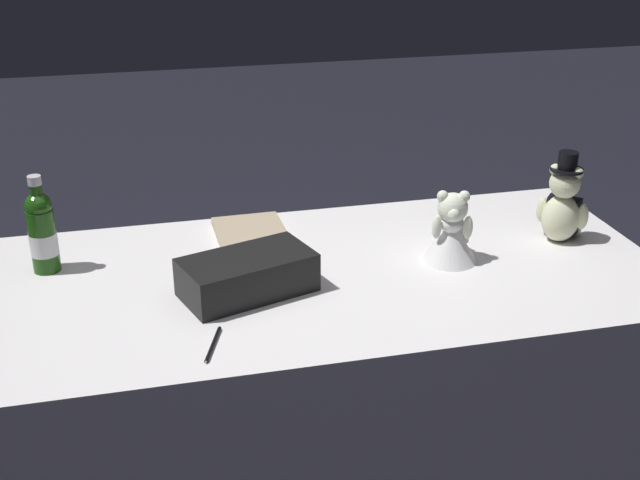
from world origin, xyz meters
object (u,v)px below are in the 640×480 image
at_px(teddy_bear_bride, 451,229).
at_px(signing_pen, 213,345).
at_px(champagne_bottle, 42,231).
at_px(gift_case_black, 247,275).
at_px(guestbook, 251,234).
at_px(teddy_bear_groom, 563,206).

height_order(teddy_bear_bride, signing_pen, teddy_bear_bride).
bearing_deg(champagne_bottle, signing_pen, 127.87).
bearing_deg(champagne_bottle, gift_case_black, 153.29).
distance_m(champagne_bottle, guestbook, 0.61).
bearing_deg(gift_case_black, teddy_bear_bride, -172.75).
height_order(gift_case_black, guestbook, gift_case_black).
relative_size(teddy_bear_groom, signing_pen, 1.84).
bearing_deg(champagne_bottle, teddy_bear_bride, 170.47).
bearing_deg(teddy_bear_groom, signing_pen, 18.86).
xyz_separation_m(teddy_bear_bride, guestbook, (0.54, -0.28, -0.08)).
bearing_deg(signing_pen, teddy_bear_bride, -155.53).
height_order(signing_pen, gift_case_black, gift_case_black).
xyz_separation_m(teddy_bear_groom, gift_case_black, (0.98, 0.12, -0.06)).
height_order(teddy_bear_groom, teddy_bear_bride, teddy_bear_groom).
xyz_separation_m(teddy_bear_bride, signing_pen, (0.73, 0.33, -0.09)).
bearing_deg(teddy_bear_bride, guestbook, -27.24).
bearing_deg(champagne_bottle, teddy_bear_groom, 174.56).
height_order(teddy_bear_groom, champagne_bottle, same).
height_order(teddy_bear_bride, gift_case_black, teddy_bear_bride).
bearing_deg(gift_case_black, guestbook, -100.59).
distance_m(teddy_bear_groom, champagne_bottle, 1.51).
height_order(champagne_bottle, guestbook, champagne_bottle).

